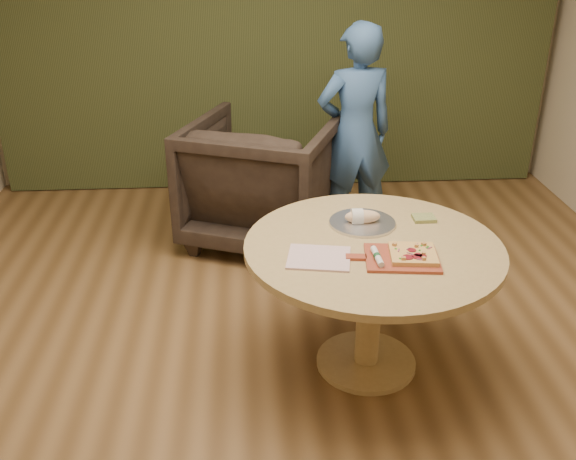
% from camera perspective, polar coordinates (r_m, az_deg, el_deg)
% --- Properties ---
extents(room_shell, '(5.04, 6.04, 2.84)m').
position_cam_1_polar(room_shell, '(2.84, 1.45, 8.94)').
color(room_shell, brown).
rests_on(room_shell, ground).
extents(curtain, '(4.80, 0.14, 2.78)m').
position_cam_1_polar(curtain, '(5.67, -1.30, 17.50)').
color(curtain, '#2E3518').
rests_on(curtain, ground).
extents(pedestal_table, '(1.31, 1.31, 0.75)m').
position_cam_1_polar(pedestal_table, '(3.34, 7.47, -3.39)').
color(pedestal_table, tan).
rests_on(pedestal_table, ground).
extents(pizza_paddle, '(0.46, 0.32, 0.01)m').
position_cam_1_polar(pizza_paddle, '(3.14, 9.89, -2.49)').
color(pizza_paddle, '#9A3E27').
rests_on(pizza_paddle, pedestal_table).
extents(flatbread_pizza, '(0.24, 0.24, 0.04)m').
position_cam_1_polar(flatbread_pizza, '(3.15, 11.06, -2.09)').
color(flatbread_pizza, '#E2B158').
rests_on(flatbread_pizza, pizza_paddle).
extents(cutlery_roll, '(0.04, 0.20, 0.03)m').
position_cam_1_polar(cutlery_roll, '(3.09, 7.94, -2.34)').
color(cutlery_roll, beige).
rests_on(cutlery_roll, pizza_paddle).
extents(newspaper, '(0.34, 0.30, 0.01)m').
position_cam_1_polar(newspaper, '(3.10, 2.76, -2.47)').
color(newspaper, white).
rests_on(newspaper, pedestal_table).
extents(serving_tray, '(0.36, 0.36, 0.02)m').
position_cam_1_polar(serving_tray, '(3.47, 6.62, 0.65)').
color(serving_tray, silver).
rests_on(serving_tray, pedestal_table).
extents(bread_roll, '(0.19, 0.09, 0.09)m').
position_cam_1_polar(bread_roll, '(3.46, 6.51, 1.19)').
color(bread_roll, '#E1BB89').
rests_on(bread_roll, serving_tray).
extents(green_packet, '(0.12, 0.10, 0.02)m').
position_cam_1_polar(green_packet, '(3.57, 11.99, 1.04)').
color(green_packet, '#606A30').
rests_on(green_packet, pedestal_table).
extents(armchair, '(1.29, 1.25, 1.04)m').
position_cam_1_polar(armchair, '(4.77, -2.30, 4.91)').
color(armchair, black).
rests_on(armchair, ground).
extents(person_standing, '(0.65, 0.49, 1.61)m').
position_cam_1_polar(person_standing, '(4.81, 5.97, 8.53)').
color(person_standing, '#365C8E').
rests_on(person_standing, ground).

